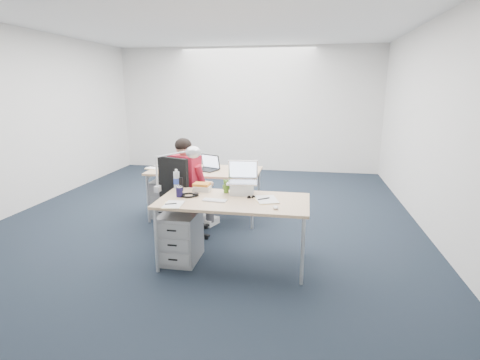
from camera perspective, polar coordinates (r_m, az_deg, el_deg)
name	(u,v)px	position (r m, az deg, el deg)	size (l,w,h in m)	color
floor	(210,218)	(5.65, -4.64, -5.74)	(7.00, 7.00, 0.00)	black
room	(207,101)	(5.32, -5.00, 11.91)	(6.02, 7.02, 2.80)	silver
desk_near	(233,204)	(4.01, -1.00, -3.65)	(1.60, 0.80, 0.73)	tan
desk_far	(205,173)	(5.48, -5.35, 1.08)	(1.60, 0.80, 0.73)	tan
office_chair	(185,213)	(4.94, -8.43, -5.05)	(0.87, 0.87, 1.07)	black
seated_person	(192,185)	(4.98, -7.37, -0.81)	(0.56, 0.76, 1.27)	red
drawer_pedestal_near	(180,237)	(4.28, -9.06, -8.52)	(0.40, 0.50, 0.55)	gray
drawer_pedestal_far	(168,197)	(5.78, -10.95, -2.61)	(0.40, 0.50, 0.55)	gray
silver_laptop	(242,178)	(4.17, 0.35, 0.26)	(0.34, 0.27, 0.36)	silver
wireless_keyboard	(215,200)	(3.97, -3.87, -3.09)	(0.25, 0.10, 0.01)	white
computer_mouse	(276,207)	(3.71, 5.45, -4.19)	(0.05, 0.08, 0.03)	white
headphones	(189,195)	(4.16, -7.83, -2.22)	(0.22, 0.17, 0.04)	black
can_koozie	(179,191)	(4.14, -9.22, -1.73)	(0.07, 0.07, 0.12)	#17123A
water_bottle	(177,179)	(4.47, -9.65, 0.17)	(0.07, 0.07, 0.23)	silver
bear_figurine	(226,186)	(4.25, -2.13, -0.91)	(0.08, 0.06, 0.16)	#346A1C
book_stack	(202,187)	(4.35, -5.82, -1.07)	(0.20, 0.15, 0.09)	silver
cordless_phone	(181,184)	(4.38, -8.97, -0.62)	(0.04, 0.03, 0.16)	black
papers_left	(172,205)	(3.88, -10.26, -3.72)	(0.18, 0.26, 0.01)	#FFDF93
papers_right	(266,200)	(3.99, 3.92, -3.01)	(0.21, 0.30, 0.01)	#FFDF93
sunglasses	(251,197)	(4.05, 1.72, -2.65)	(0.09, 0.04, 0.02)	black
desk_lamp	(171,168)	(4.28, -10.53, 1.76)	(0.50, 0.18, 0.56)	silver
dark_laptop	(206,162)	(5.41, -5.23, 2.67)	(0.32, 0.31, 0.23)	black
far_cup	(243,169)	(5.28, 0.45, 1.69)	(0.07, 0.07, 0.09)	white
far_papers	(158,167)	(5.74, -12.45, 1.93)	(0.24, 0.34, 0.01)	white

